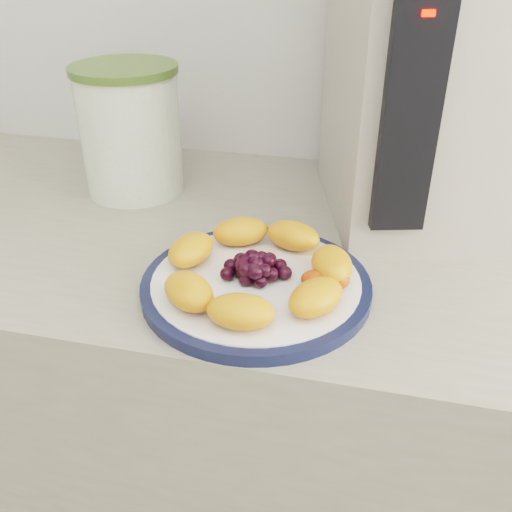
# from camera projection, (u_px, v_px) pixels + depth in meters

# --- Properties ---
(counter) EXTENTS (3.50, 0.60, 0.90)m
(counter) POSITION_uv_depth(u_px,v_px,m) (295.00, 446.00, 1.06)
(counter) COLOR #A39C87
(counter) RESTS_ON floor
(cabinet_face) EXTENTS (3.48, 0.58, 0.84)m
(cabinet_face) POSITION_uv_depth(u_px,v_px,m) (295.00, 457.00, 1.08)
(cabinet_face) COLOR olive
(cabinet_face) RESTS_ON floor
(plate_rim) EXTENTS (0.28, 0.28, 0.01)m
(plate_rim) POSITION_uv_depth(u_px,v_px,m) (256.00, 286.00, 0.70)
(plate_rim) COLOR #141C3C
(plate_rim) RESTS_ON counter
(plate_face) EXTENTS (0.26, 0.26, 0.02)m
(plate_face) POSITION_uv_depth(u_px,v_px,m) (256.00, 285.00, 0.70)
(plate_face) COLOR white
(plate_face) RESTS_ON counter
(canister) EXTENTS (0.21, 0.21, 0.19)m
(canister) POSITION_uv_depth(u_px,v_px,m) (131.00, 134.00, 0.92)
(canister) COLOR #476E12
(canister) RESTS_ON counter
(canister_lid) EXTENTS (0.22, 0.22, 0.01)m
(canister_lid) POSITION_uv_depth(u_px,v_px,m) (123.00, 69.00, 0.87)
(canister_lid) COLOR #4C692A
(canister_lid) RESTS_ON canister
(appliance_body) EXTENTS (0.30, 0.36, 0.39)m
(appliance_body) POSITION_uv_depth(u_px,v_px,m) (418.00, 84.00, 0.80)
(appliance_body) COLOR #AEA597
(appliance_body) RESTS_ON counter
(appliance_panel) EXTENTS (0.07, 0.04, 0.29)m
(appliance_panel) POSITION_uv_depth(u_px,v_px,m) (410.00, 115.00, 0.66)
(appliance_panel) COLOR black
(appliance_panel) RESTS_ON appliance_body
(appliance_led) EXTENTS (0.01, 0.01, 0.01)m
(appliance_led) POSITION_uv_depth(u_px,v_px,m) (428.00, 13.00, 0.59)
(appliance_led) COLOR #FF0C05
(appliance_led) RESTS_ON appliance_panel
(fruit_plate) EXTENTS (0.25, 0.24, 0.04)m
(fruit_plate) POSITION_uv_depth(u_px,v_px,m) (259.00, 267.00, 0.69)
(fruit_plate) COLOR orange
(fruit_plate) RESTS_ON plate_face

